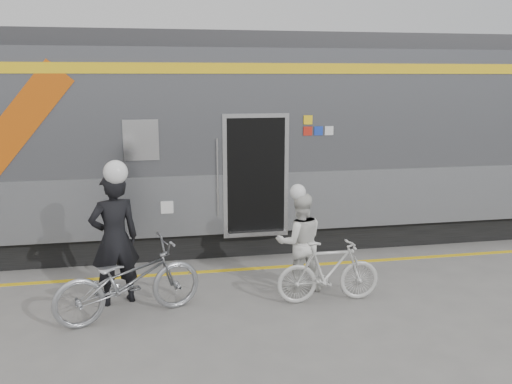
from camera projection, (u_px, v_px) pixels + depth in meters
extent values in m
plane|color=slate|center=(255.00, 324.00, 7.39)|extent=(90.00, 90.00, 0.00)
cube|color=black|center=(137.00, 229.00, 11.06)|extent=(24.00, 2.70, 0.50)
cube|color=#9EA0A5|center=(135.00, 191.00, 10.89)|extent=(24.00, 3.00, 1.10)
cube|color=#57595E|center=(131.00, 109.00, 10.55)|extent=(24.00, 3.00, 2.20)
cube|color=#38383A|center=(128.00, 42.00, 10.29)|extent=(24.00, 2.64, 0.30)
cube|color=yellow|center=(125.00, 68.00, 8.94)|extent=(24.00, 0.02, 0.18)
cube|color=#C6500B|center=(15.00, 127.00, 8.81)|extent=(1.96, 0.01, 2.19)
cube|color=black|center=(141.00, 140.00, 9.23)|extent=(0.55, 0.02, 0.65)
cube|color=black|center=(254.00, 174.00, 9.94)|extent=(1.05, 0.45, 2.10)
cube|color=silver|center=(256.00, 176.00, 9.74)|extent=(1.20, 0.02, 2.25)
cylinder|color=silver|center=(217.00, 178.00, 9.60)|extent=(0.04, 0.04, 1.40)
cube|color=silver|center=(256.00, 232.00, 9.92)|extent=(1.05, 0.25, 0.06)
cube|color=yellow|center=(308.00, 120.00, 9.70)|extent=(0.16, 0.01, 0.16)
cube|color=red|center=(308.00, 131.00, 9.74)|extent=(0.16, 0.01, 0.16)
cube|color=#1B39AF|center=(318.00, 131.00, 9.78)|extent=(0.16, 0.01, 0.16)
cube|color=silver|center=(329.00, 131.00, 9.82)|extent=(0.16, 0.01, 0.16)
cube|color=silver|center=(167.00, 207.00, 9.55)|extent=(0.22, 0.01, 0.22)
cube|color=yellow|center=(232.00, 270.00, 9.45)|extent=(24.00, 0.12, 0.01)
imported|color=black|center=(115.00, 239.00, 7.90)|extent=(0.83, 0.68, 1.97)
imported|color=#999BA0|center=(129.00, 280.00, 7.50)|extent=(2.19, 1.34, 1.09)
imported|color=silver|center=(300.00, 242.00, 8.46)|extent=(0.77, 0.60, 1.56)
imported|color=beige|center=(329.00, 271.00, 8.05)|extent=(1.58, 0.47, 0.95)
sphere|color=white|center=(110.00, 161.00, 7.66)|extent=(0.34, 0.34, 0.34)
sphere|color=white|center=(301.00, 185.00, 8.27)|extent=(0.25, 0.25, 0.25)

